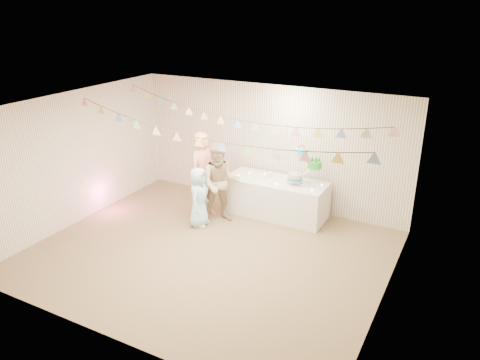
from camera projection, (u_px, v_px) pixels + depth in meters
The scene contains 25 objects.
floor at pixel (209, 253), 8.27m from camera, with size 6.00×6.00×0.00m, color brown.
ceiling at pixel (205, 108), 7.33m from camera, with size 6.00×6.00×0.00m, color silver.
back_wall at pixel (269, 146), 9.86m from camera, with size 6.00×6.00×0.00m, color white.
front_wall at pixel (100, 252), 5.75m from camera, with size 6.00×6.00×0.00m, color white.
left_wall at pixel (76, 158), 9.12m from camera, with size 5.00×5.00×0.00m, color white.
right_wall at pixel (391, 223), 6.49m from camera, with size 5.00×5.00×0.00m, color white.
table at pixel (276, 198), 9.60m from camera, with size 2.05×0.82×0.77m, color silver.
cake_stand at pixel (304, 167), 9.13m from camera, with size 0.69×0.40×0.77m, color silver, non-canonical shape.
cake_bottom at pixel (295, 181), 9.26m from camera, with size 0.31×0.31×0.15m, color teal, non-canonical shape.
cake_middle at pixel (314, 168), 9.14m from camera, with size 0.27×0.27×0.22m, color green, non-canonical shape.
cake_top_tier at pixel (301, 155), 9.05m from camera, with size 0.25×0.25×0.19m, color #48C1E5, non-canonical shape.
platter at pixel (252, 177), 9.67m from camera, with size 0.31×0.31×0.02m, color white.
posy at pixel (269, 176), 9.57m from camera, with size 0.13×0.13×0.15m, color white, non-canonical shape.
person_adult_a at pixel (204, 175), 9.42m from camera, with size 0.65×0.42×1.77m, color #E78A78.
person_adult_b at pixel (220, 183), 9.20m from camera, with size 0.79×0.61×1.62m, color tan.
person_child at pixel (199, 197), 9.09m from camera, with size 0.59×0.38×1.20m, color #B4E3FF.
bunting_back at pixel (238, 110), 8.33m from camera, with size 5.60×1.10×0.40m, color pink, non-canonical shape.
bunting_front at pixel (199, 128), 7.27m from camera, with size 5.60×0.90×0.36m, color #72A5E5, non-canonical shape.
tealight_0 at pixel (238, 175), 9.69m from camera, with size 0.04×0.04×0.03m, color #FFD88C.
tealight_1 at pixel (265, 174), 9.76m from camera, with size 0.04×0.04×0.03m, color #FFD88C.
tealight_2 at pixel (277, 184), 9.23m from camera, with size 0.04×0.04×0.03m, color #FFD88C.
tealight_3 at pixel (297, 179), 9.49m from camera, with size 0.04×0.04×0.03m, color #FFD88C.
tealight_4 at pixel (312, 190), 8.95m from camera, with size 0.04×0.04×0.03m, color #FFD88C.
tealight_5 at pixel (322, 185), 9.19m from camera, with size 0.04×0.04×0.03m, color #FFD88C.
tealight_6 at pixel (250, 173), 9.84m from camera, with size 0.04×0.04×0.03m, color #FFD88C.
Camera 1 is at (3.89, -6.14, 4.20)m, focal length 35.00 mm.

